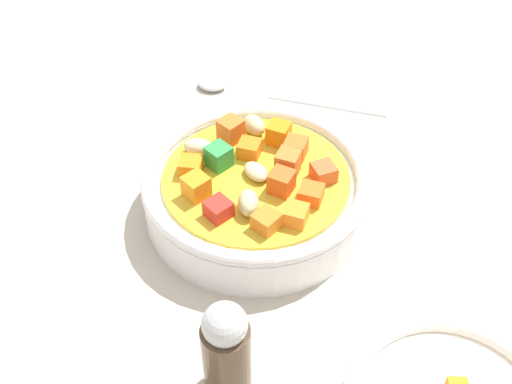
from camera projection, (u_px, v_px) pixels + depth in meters
The scene contains 4 objects.
ground_plane at pixel (256, 217), 54.96cm from camera, with size 140.00×140.00×2.00cm, color #BAB2A0.
soup_bowl_main at pixel (256, 188), 52.51cm from camera, with size 18.96×18.96×6.01cm.
spoon at pixel (255, 91), 66.12cm from camera, with size 15.13×15.79×1.03cm.
pepper_shaker at pixel (226, 351), 39.35cm from camera, with size 3.15×3.15×8.71cm.
Camera 1 is at (-19.39, -32.45, 38.96)cm, focal length 43.97 mm.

